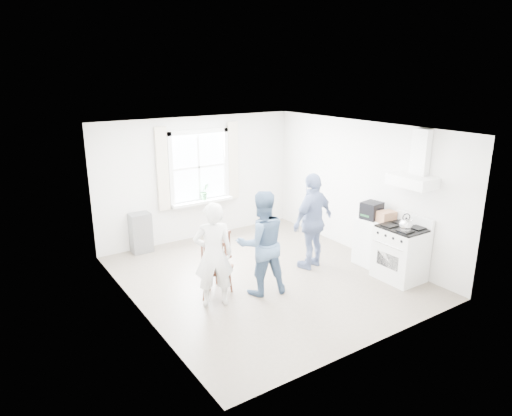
# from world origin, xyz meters

# --- Properties ---
(room_shell) EXTENTS (4.62, 5.12, 2.64)m
(room_shell) POSITION_xyz_m (0.00, 0.00, 1.30)
(room_shell) COLOR gray
(room_shell) RESTS_ON ground
(window_assembly) EXTENTS (1.88, 0.24, 1.70)m
(window_assembly) POSITION_xyz_m (0.00, 2.45, 1.46)
(window_assembly) COLOR white
(window_assembly) RESTS_ON room_shell
(range_hood) EXTENTS (0.45, 0.76, 0.94)m
(range_hood) POSITION_xyz_m (2.07, -1.35, 1.90)
(range_hood) COLOR white
(range_hood) RESTS_ON room_shell
(shelf_unit) EXTENTS (0.40, 0.30, 0.80)m
(shelf_unit) POSITION_xyz_m (-1.40, 2.33, 0.40)
(shelf_unit) COLOR slate
(shelf_unit) RESTS_ON ground
(gas_stove) EXTENTS (0.68, 0.76, 1.12)m
(gas_stove) POSITION_xyz_m (1.91, -1.35, 0.48)
(gas_stove) COLOR white
(gas_stove) RESTS_ON ground
(kettle) EXTENTS (0.22, 0.22, 0.31)m
(kettle) POSITION_xyz_m (1.77, -1.50, 1.05)
(kettle) COLOR silver
(kettle) RESTS_ON gas_stove
(low_cabinet) EXTENTS (0.50, 0.55, 0.90)m
(low_cabinet) POSITION_xyz_m (1.98, -0.65, 0.45)
(low_cabinet) COLOR white
(low_cabinet) RESTS_ON ground
(stereo_stack) EXTENTS (0.39, 0.36, 0.31)m
(stereo_stack) POSITION_xyz_m (1.94, -0.61, 1.05)
(stereo_stack) COLOR black
(stereo_stack) RESTS_ON low_cabinet
(cardboard_box) EXTENTS (0.33, 0.25, 0.20)m
(cardboard_box) POSITION_xyz_m (2.00, -0.89, 1.00)
(cardboard_box) COLOR #AA7552
(cardboard_box) RESTS_ON low_cabinet
(windsor_chair_a) EXTENTS (0.46, 0.45, 0.90)m
(windsor_chair_a) POSITION_xyz_m (-0.71, 0.31, 0.55)
(windsor_chair_a) COLOR #4B2518
(windsor_chair_a) RESTS_ON ground
(windsor_chair_b) EXTENTS (0.60, 0.60, 1.02)m
(windsor_chair_b) POSITION_xyz_m (-1.12, -0.26, 0.62)
(windsor_chair_b) COLOR #4B2518
(windsor_chair_b) RESTS_ON ground
(person_left) EXTENTS (0.78, 0.78, 1.66)m
(person_left) POSITION_xyz_m (-1.22, -0.38, 0.83)
(person_left) COLOR white
(person_left) RESTS_ON ground
(person_mid) EXTENTS (1.01, 1.01, 1.72)m
(person_mid) POSITION_xyz_m (-0.38, -0.45, 0.86)
(person_mid) COLOR #4A668A
(person_mid) RESTS_ON ground
(person_right) EXTENTS (1.25, 1.25, 1.77)m
(person_right) POSITION_xyz_m (0.97, -0.11, 0.89)
(person_right) COLOR navy
(person_right) RESTS_ON ground
(potted_plant) EXTENTS (0.21, 0.21, 0.36)m
(potted_plant) POSITION_xyz_m (0.06, 2.36, 1.03)
(potted_plant) COLOR #367941
(potted_plant) RESTS_ON window_assembly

